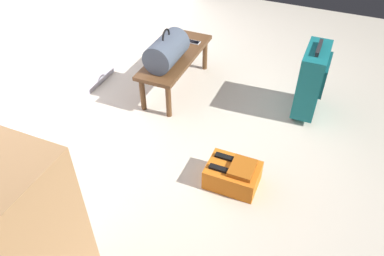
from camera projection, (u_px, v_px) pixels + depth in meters
ground_plane at (229, 161)px, 3.00m from camera, size 6.60×6.60×0.00m
bench at (176, 60)px, 3.58m from camera, size 1.00×0.36×0.37m
duffel_bag_slate at (167, 51)px, 3.33m from camera, size 0.44×0.26×0.34m
cell_phone at (193, 42)px, 3.73m from camera, size 0.07×0.14×0.01m
suitcase_upright_teal at (312, 79)px, 3.27m from camera, size 0.46×0.21×0.67m
backpack_orange at (233, 174)px, 2.76m from camera, size 0.28×0.38×0.21m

